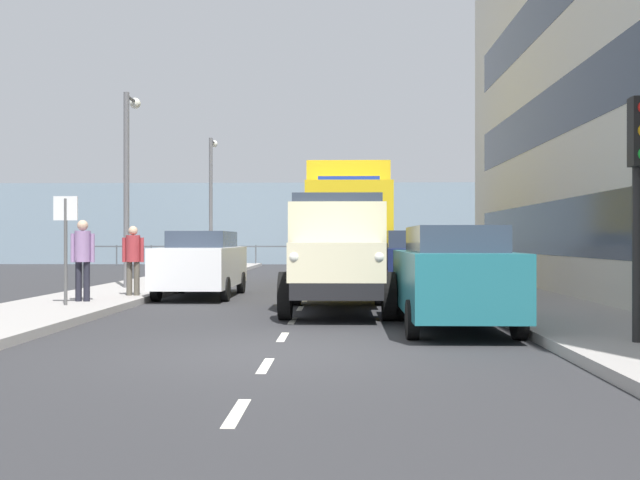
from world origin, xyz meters
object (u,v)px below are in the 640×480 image
at_px(pedestrian_near_railing, 133,255).
at_px(lamp_post_promenade, 128,169).
at_px(car_navy_kerbside_1, 415,264).
at_px(traffic_light_near, 640,165).
at_px(lorry_cargo_yellow, 348,222).
at_px(pedestrian_by_lamp, 83,253).
at_px(car_silver_kerbside_2, 400,259).
at_px(truck_vintage_cream, 337,255).
at_px(street_sign, 66,231).
at_px(car_white_oppositeside_0, 202,263).
at_px(car_teal_kerbside_near, 452,276).
at_px(lamp_post_far, 211,191).

bearing_deg(pedestrian_near_railing, lamp_post_promenade, -72.29).
bearing_deg(car_navy_kerbside_1, traffic_light_near, 102.42).
height_order(lorry_cargo_yellow, car_navy_kerbside_1, lorry_cargo_yellow).
distance_m(car_navy_kerbside_1, traffic_light_near, 9.57).
distance_m(pedestrian_by_lamp, traffic_light_near, 11.62).
xyz_separation_m(lorry_cargo_yellow, car_silver_kerbside_2, (-1.66, 0.06, -1.18)).
bearing_deg(car_silver_kerbside_2, lamp_post_promenade, 20.08).
relative_size(truck_vintage_cream, pedestrian_by_lamp, 3.17).
relative_size(car_silver_kerbside_2, pedestrian_near_railing, 2.63).
height_order(car_navy_kerbside_1, traffic_light_near, traffic_light_near).
xyz_separation_m(car_navy_kerbside_1, street_sign, (7.56, 3.70, 0.79)).
relative_size(lorry_cargo_yellow, pedestrian_near_railing, 4.88).
relative_size(car_silver_kerbside_2, car_white_oppositeside_0, 0.95).
bearing_deg(car_teal_kerbside_near, truck_vintage_cream, -54.15).
relative_size(truck_vintage_cream, car_navy_kerbside_1, 1.41).
height_order(lorry_cargo_yellow, lamp_post_promenade, lamp_post_promenade).
relative_size(car_white_oppositeside_0, lamp_post_promenade, 0.84).
bearing_deg(car_teal_kerbside_near, lamp_post_far, -69.96).
bearing_deg(lorry_cargo_yellow, car_teal_kerbside_near, 98.10).
distance_m(car_teal_kerbside_near, pedestrian_near_railing, 8.82).
height_order(lamp_post_promenade, street_sign, lamp_post_promenade).
height_order(lorry_cargo_yellow, car_teal_kerbside_near, lorry_cargo_yellow).
xyz_separation_m(traffic_light_near, street_sign, (9.59, -5.52, -0.79)).
relative_size(lorry_cargo_yellow, car_teal_kerbside_near, 1.83).
distance_m(lamp_post_far, street_sign, 18.48).
bearing_deg(car_white_oppositeside_0, lamp_post_promenade, -34.64).
relative_size(pedestrian_by_lamp, pedestrian_near_railing, 1.06).
relative_size(lorry_cargo_yellow, car_white_oppositeside_0, 1.76).
distance_m(truck_vintage_cream, car_white_oppositeside_0, 5.63).
height_order(car_teal_kerbside_near, lamp_post_promenade, lamp_post_promenade).
distance_m(car_silver_kerbside_2, car_white_oppositeside_0, 7.17).
bearing_deg(lorry_cargo_yellow, car_white_oppositeside_0, 50.17).
distance_m(truck_vintage_cream, pedestrian_near_railing, 5.69).
distance_m(car_white_oppositeside_0, street_sign, 4.82).
bearing_deg(lorry_cargo_yellow, street_sign, 56.57).
distance_m(pedestrian_near_railing, traffic_light_near, 12.25).
distance_m(lorry_cargo_yellow, lamp_post_promenade, 7.10).
xyz_separation_m(car_white_oppositeside_0, pedestrian_by_lamp, (2.01, 3.34, 0.31)).
distance_m(pedestrian_near_railing, lamp_post_promenade, 4.14).
distance_m(car_navy_kerbside_1, pedestrian_near_railing, 6.98).
relative_size(car_teal_kerbside_near, lamp_post_promenade, 0.81).
height_order(pedestrian_near_railing, traffic_light_near, traffic_light_near).
relative_size(car_navy_kerbside_1, pedestrian_by_lamp, 2.24).
height_order(lorry_cargo_yellow, pedestrian_by_lamp, lorry_cargo_yellow).
xyz_separation_m(car_silver_kerbside_2, lamp_post_promenade, (7.95, 2.90, 2.61)).
distance_m(car_teal_kerbside_near, pedestrian_by_lamp, 8.39).
height_order(pedestrian_by_lamp, traffic_light_near, traffic_light_near).
bearing_deg(lamp_post_far, truck_vintage_cream, 107.35).
relative_size(car_teal_kerbside_near, pedestrian_by_lamp, 2.51).
height_order(car_white_oppositeside_0, traffic_light_near, traffic_light_near).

